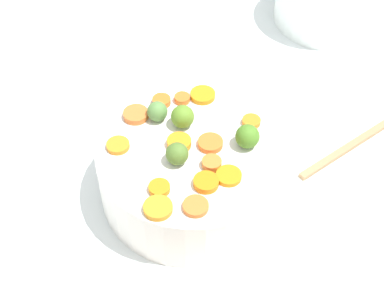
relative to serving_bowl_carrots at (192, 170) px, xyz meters
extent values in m
cube|color=white|center=(0.01, 0.04, -0.06)|extent=(2.40, 2.40, 0.02)
cylinder|color=white|center=(0.00, 0.00, 0.00)|extent=(0.28, 0.28, 0.10)
cylinder|color=orange|center=(0.06, 0.05, 0.05)|extent=(0.04, 0.04, 0.01)
cylinder|color=orange|center=(0.10, -0.01, 0.05)|extent=(0.05, 0.05, 0.01)
cylinder|color=orange|center=(0.04, 0.02, 0.05)|extent=(0.03, 0.03, 0.01)
cylinder|color=orange|center=(-0.01, -0.02, 0.05)|extent=(0.05, 0.05, 0.01)
cylinder|color=orange|center=(-0.04, 0.09, 0.05)|extent=(0.04, 0.04, 0.01)
cylinder|color=orange|center=(0.10, -0.06, 0.05)|extent=(0.05, 0.05, 0.01)
cylinder|color=orange|center=(0.07, 0.01, 0.05)|extent=(0.04, 0.04, 0.01)
cylinder|color=orange|center=(-0.10, 0.00, 0.05)|extent=(0.03, 0.03, 0.01)
cylinder|color=orange|center=(0.07, -0.05, 0.05)|extent=(0.04, 0.04, 0.01)
cylinder|color=orange|center=(-0.10, -0.03, 0.05)|extent=(0.03, 0.03, 0.01)
cylinder|color=orange|center=(-0.08, -0.08, 0.05)|extent=(0.05, 0.05, 0.01)
cylinder|color=orange|center=(-0.11, 0.03, 0.05)|extent=(0.05, 0.05, 0.01)
cylinder|color=orange|center=(-0.02, -0.11, 0.05)|extent=(0.04, 0.04, 0.01)
cylinder|color=orange|center=(0.00, 0.03, 0.05)|extent=(0.05, 0.05, 0.01)
sphere|color=#578541|center=(-0.07, -0.04, 0.06)|extent=(0.03, 0.03, 0.03)
sphere|color=#50742C|center=(0.02, -0.02, 0.06)|extent=(0.03, 0.03, 0.03)
sphere|color=#4B7E24|center=(0.00, 0.08, 0.07)|extent=(0.04, 0.04, 0.04)
sphere|color=#5C8728|center=(-0.05, -0.01, 0.07)|extent=(0.03, 0.03, 0.03)
cube|color=#AA8157|center=(-0.07, 0.29, -0.04)|extent=(0.14, 0.24, 0.01)
camera|label=1|loc=(0.54, -0.07, 0.65)|focal=52.71mm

